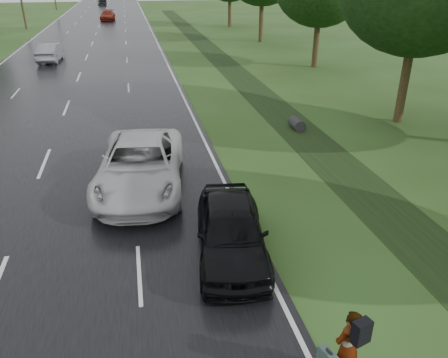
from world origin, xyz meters
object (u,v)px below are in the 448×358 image
pedestrian (347,347)px  white_pickup (140,165)px  dark_sedan (231,230)px  silver_sedan (50,52)px

pedestrian → white_pickup: size_ratio=0.27×
white_pickup → dark_sedan: bearing=-57.3°
white_pickup → dark_sedan: white_pickup is taller
pedestrian → white_pickup: bearing=-87.0°
silver_sedan → dark_sedan: bearing=109.4°
pedestrian → white_pickup: (-3.39, 9.02, 0.05)m
dark_sedan → pedestrian: bearing=-66.8°
silver_sedan → white_pickup: bearing=107.6°
white_pickup → silver_sedan: (-6.58, 25.70, -0.12)m
pedestrian → dark_sedan: (-1.18, 4.36, -0.04)m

